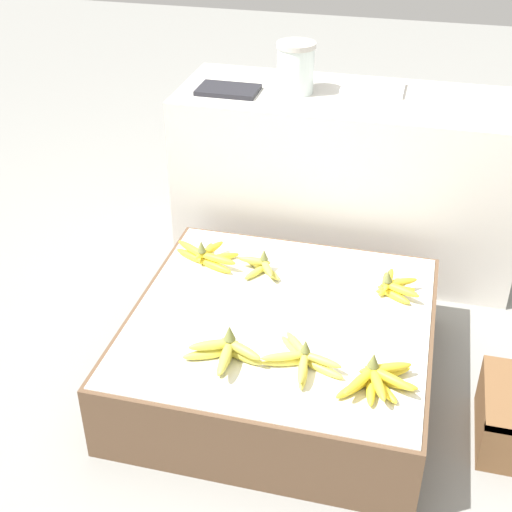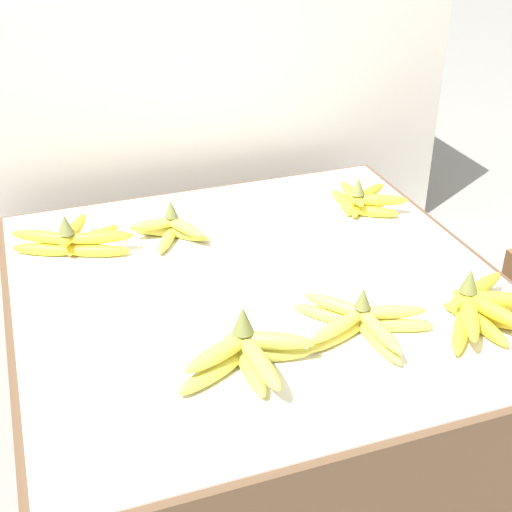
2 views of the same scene
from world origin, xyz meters
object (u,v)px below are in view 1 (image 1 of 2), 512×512
Objects in this scene: foam_tray_white at (373,88)px; banana_bunch_middle_midleft at (261,266)px; banana_bunch_front_midright at (301,359)px; banana_bunch_middle_left at (207,255)px; banana_bunch_front_right at (377,379)px; banana_bunch_front_midleft at (226,352)px; banana_bunch_middle_right at (393,286)px; glass_jar at (296,67)px.

banana_bunch_middle_midleft is at bearing -111.47° from foam_tray_white.
banana_bunch_middle_left is (-0.44, 0.48, 0.00)m from banana_bunch_front_midright.
banana_bunch_front_midright is 0.23m from banana_bunch_front_right.
banana_bunch_front_midleft is 0.65m from banana_bunch_middle_right.
banana_bunch_front_midleft is 1.29m from foam_tray_white.
banana_bunch_front_right is at bearing -46.92° from banana_bunch_middle_midleft.
banana_bunch_front_midright and banana_bunch_middle_midleft have the same top height.
banana_bunch_middle_midleft is 0.46m from banana_bunch_middle_right.
banana_bunch_middle_midleft is at bearing -5.37° from banana_bunch_middle_left.
foam_tray_white is (0.48, 0.69, 0.43)m from banana_bunch_middle_left.
banana_bunch_front_midleft is at bearing -172.62° from banana_bunch_front_midright.
banana_bunch_middle_left is at bearing -108.16° from glass_jar.
banana_bunch_middle_midleft is at bearing 133.08° from banana_bunch_front_right.
banana_bunch_front_midleft reaches higher than banana_bunch_front_right.
banana_bunch_front_right is 1.34× the size of banana_bunch_middle_midleft.
banana_bunch_middle_right is at bearing -2.70° from banana_bunch_middle_left.
banana_bunch_front_right is at bearing -0.64° from banana_bunch_front_midleft.
banana_bunch_middle_midleft is 0.90× the size of glass_jar.
glass_jar is at bearing 71.84° from banana_bunch_middle_left.
banana_bunch_middle_left is 0.81m from glass_jar.
foam_tray_white is at bearing 77.45° from banana_bunch_front_midleft.
banana_bunch_front_right is 1.30× the size of banana_bunch_middle_right.
banana_bunch_front_right is 1.30m from glass_jar.
foam_tray_white reaches higher than banana_bunch_middle_right.
banana_bunch_front_midleft is 0.49m from banana_bunch_middle_midleft.
banana_bunch_front_midright is at bearing -76.83° from glass_jar.
banana_bunch_front_midright is 0.50m from banana_bunch_middle_right.
foam_tray_white is (0.28, 0.71, 0.44)m from banana_bunch_middle_midleft.
banana_bunch_middle_midleft is (-0.23, 0.46, -0.00)m from banana_bunch_front_midright.
banana_bunch_middle_right is 0.93× the size of glass_jar.
banana_bunch_front_midleft is 1.28× the size of glass_jar.
banana_bunch_middle_right is at bearing 46.46° from banana_bunch_front_midleft.
glass_jar reaches higher than banana_bunch_middle_left.
glass_jar is 0.80× the size of foam_tray_white.
banana_bunch_middle_left reaches higher than banana_bunch_middle_midleft.
banana_bunch_middle_left reaches higher than banana_bunch_middle_right.
banana_bunch_front_midright is at bearing -62.88° from banana_bunch_middle_midleft.
foam_tray_white is at bearing 87.85° from banana_bunch_front_midright.
banana_bunch_middle_left is 1.06× the size of foam_tray_white.
banana_bunch_middle_midleft is 0.88m from foam_tray_white.
banana_bunch_front_midright is at bearing 171.48° from banana_bunch_front_right.
banana_bunch_middle_left is at bearing 174.63° from banana_bunch_middle_midleft.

